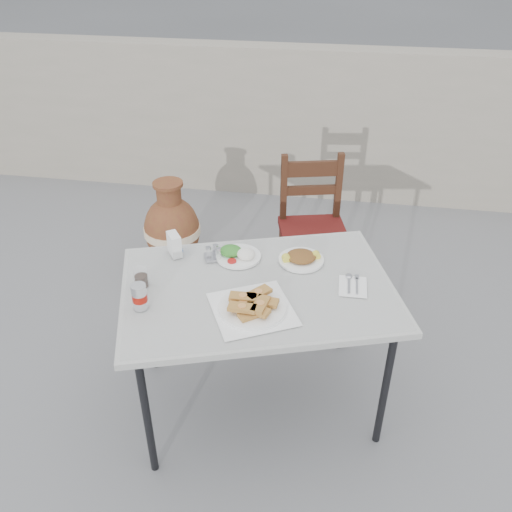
% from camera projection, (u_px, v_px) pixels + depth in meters
% --- Properties ---
extents(ground, '(80.00, 80.00, 0.00)m').
position_uv_depth(ground, '(254.00, 414.00, 2.66)').
color(ground, slate).
rests_on(ground, ground).
extents(cafe_table, '(1.36, 1.12, 0.71)m').
position_uv_depth(cafe_table, '(258.00, 295.00, 2.37)').
color(cafe_table, black).
rests_on(cafe_table, ground).
extents(pide_plate, '(0.43, 0.43, 0.07)m').
position_uv_depth(pide_plate, '(252.00, 304.00, 2.19)').
color(pide_plate, white).
rests_on(pide_plate, cafe_table).
extents(salad_rice_plate, '(0.21, 0.21, 0.05)m').
position_uv_depth(salad_rice_plate, '(238.00, 254.00, 2.52)').
color(salad_rice_plate, white).
rests_on(salad_rice_plate, cafe_table).
extents(salad_chopped_plate, '(0.21, 0.21, 0.04)m').
position_uv_depth(salad_chopped_plate, '(301.00, 258.00, 2.50)').
color(salad_chopped_plate, white).
rests_on(salad_chopped_plate, cafe_table).
extents(soda_can, '(0.06, 0.06, 0.11)m').
position_uv_depth(soda_can, '(140.00, 296.00, 2.19)').
color(soda_can, silver).
rests_on(soda_can, cafe_table).
extents(cola_glass, '(0.06, 0.06, 0.09)m').
position_uv_depth(cola_glass, '(141.00, 279.00, 2.32)').
color(cola_glass, white).
rests_on(cola_glass, cafe_table).
extents(napkin_holder, '(0.09, 0.10, 0.11)m').
position_uv_depth(napkin_holder, '(174.00, 244.00, 2.53)').
color(napkin_holder, white).
rests_on(napkin_holder, cafe_table).
extents(condiment_caddy, '(0.12, 0.11, 0.07)m').
position_uv_depth(condiment_caddy, '(215.00, 254.00, 2.52)').
color(condiment_caddy, silver).
rests_on(condiment_caddy, cafe_table).
extents(cutlery_napkin, '(0.12, 0.17, 0.01)m').
position_uv_depth(cutlery_napkin, '(352.00, 284.00, 2.35)').
color(cutlery_napkin, white).
rests_on(cutlery_napkin, cafe_table).
extents(chair, '(0.47, 0.47, 0.88)m').
position_uv_depth(chair, '(313.00, 228.00, 3.27)').
color(chair, '#361A0E').
rests_on(chair, ground).
extents(terracotta_urn, '(0.37, 0.37, 0.65)m').
position_uv_depth(terracotta_urn, '(172.00, 230.00, 3.56)').
color(terracotta_urn, brown).
rests_on(terracotta_urn, ground).
extents(back_wall, '(6.00, 0.25, 1.20)m').
position_uv_depth(back_wall, '(305.00, 124.00, 4.40)').
color(back_wall, gray).
rests_on(back_wall, ground).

